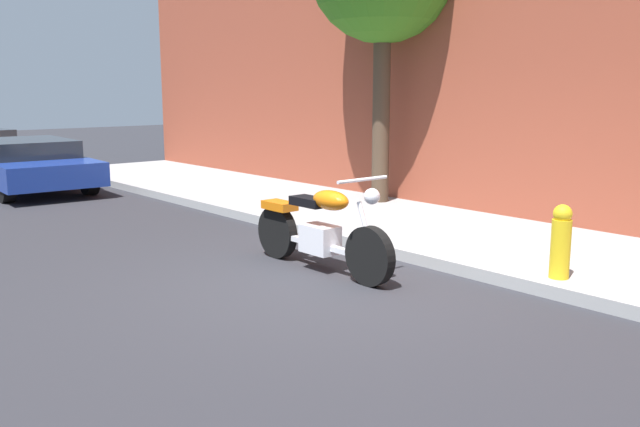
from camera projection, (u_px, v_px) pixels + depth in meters
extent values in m
plane|color=#28282D|center=(331.00, 283.00, 7.31)|extent=(60.00, 60.00, 0.00)
cube|color=#979797|center=(483.00, 241.00, 9.03)|extent=(22.72, 2.86, 0.14)
cylinder|color=black|center=(370.00, 256.00, 7.18)|extent=(0.64, 0.12, 0.64)
cylinder|color=black|center=(277.00, 232.00, 8.37)|extent=(0.64, 0.12, 0.64)
cube|color=silver|center=(320.00, 239.00, 7.77)|extent=(0.44, 0.28, 0.32)
cube|color=silver|center=(320.00, 245.00, 7.78)|extent=(1.44, 0.08, 0.06)
ellipsoid|color=#D1660C|center=(331.00, 200.00, 7.55)|extent=(0.52, 0.26, 0.22)
cube|color=black|center=(310.00, 202.00, 7.83)|extent=(0.48, 0.24, 0.10)
cube|color=#D1660C|center=(280.00, 205.00, 8.27)|extent=(0.44, 0.24, 0.10)
cylinder|color=silver|center=(366.00, 229.00, 7.17)|extent=(0.27, 0.05, 0.58)
cylinder|color=silver|center=(363.00, 180.00, 7.13)|extent=(0.04, 0.70, 0.04)
sphere|color=silver|center=(372.00, 196.00, 7.05)|extent=(0.17, 0.17, 0.17)
cylinder|color=silver|center=(316.00, 242.00, 8.07)|extent=(0.80, 0.09, 0.09)
cylinder|color=black|center=(24.00, 159.00, 16.93)|extent=(0.66, 0.28, 0.64)
cylinder|color=black|center=(89.00, 179.00, 13.30)|extent=(0.65, 0.26, 0.64)
cylinder|color=black|center=(6.00, 185.00, 12.39)|extent=(0.65, 0.26, 0.64)
cylinder|color=black|center=(48.00, 166.00, 15.37)|extent=(0.65, 0.26, 0.64)
cube|color=navy|center=(29.00, 168.00, 13.86)|extent=(4.24, 2.04, 0.45)
cube|color=#1E2328|center=(26.00, 149.00, 13.87)|extent=(2.24, 1.71, 0.40)
cylinder|color=#493728|center=(381.00, 112.00, 11.48)|extent=(0.29, 0.29, 3.32)
cylinder|color=gold|center=(560.00, 256.00, 6.97)|extent=(0.20, 0.20, 0.75)
sphere|color=gold|center=(563.00, 214.00, 6.89)|extent=(0.19, 0.19, 0.19)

